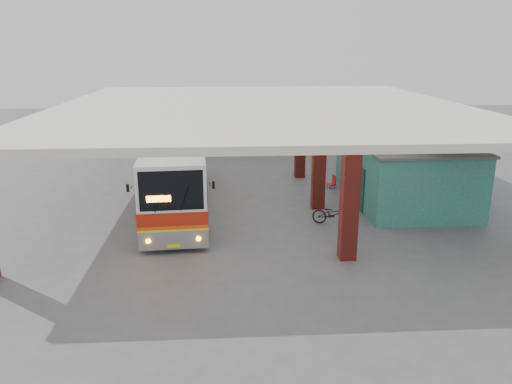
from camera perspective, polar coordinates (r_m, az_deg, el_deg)
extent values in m
plane|color=#515154|center=(21.30, 0.50, -4.48)|extent=(90.00, 90.00, 0.00)
cube|color=maroon|center=(18.25, 10.63, -1.15)|extent=(0.60, 0.60, 4.35)
cube|color=maroon|center=(23.90, 7.19, 3.17)|extent=(0.60, 0.60, 4.35)
cube|color=maroon|center=(29.69, 5.07, 5.82)|extent=(0.60, 0.60, 4.35)
cube|color=maroon|center=(38.11, -15.93, 7.60)|extent=(0.60, 0.60, 4.35)
cube|color=maroon|center=(38.97, 13.63, 7.94)|extent=(0.60, 0.60, 4.35)
cube|color=silver|center=(26.61, 0.60, 9.72)|extent=(21.00, 23.00, 0.30)
cube|color=#296656|center=(26.19, 16.46, 2.27)|extent=(5.00, 8.00, 3.00)
cube|color=#4E4E4E|center=(25.87, 16.74, 5.59)|extent=(5.20, 8.20, 0.12)
cube|color=#143933|center=(24.16, 11.94, 0.32)|extent=(0.08, 0.95, 2.10)
cube|color=black|center=(26.79, 10.36, 3.64)|extent=(0.08, 1.20, 1.00)
cube|color=black|center=(26.78, 10.30, 3.64)|extent=(0.04, 1.30, 1.10)
cube|color=silver|center=(24.56, -9.18, 2.95)|extent=(3.45, 12.59, 2.90)
cube|color=silver|center=(23.23, -9.41, 6.10)|extent=(1.46, 3.19, 0.26)
cube|color=gray|center=(19.20, -9.38, -5.27)|extent=(2.63, 0.59, 0.73)
cube|color=#AC1E0B|center=(24.69, -9.12, 1.66)|extent=(3.49, 12.59, 0.52)
cube|color=#E34B0C|center=(24.78, -9.09, 0.93)|extent=(3.49, 12.59, 0.13)
cube|color=yellow|center=(24.81, -9.08, 0.67)|extent=(3.49, 12.59, 0.10)
cube|color=black|center=(18.44, -9.67, 0.17)|extent=(2.34, 0.26, 1.50)
cube|color=black|center=(25.33, -12.15, 4.40)|extent=(0.70, 9.31, 0.93)
cube|color=black|center=(25.25, -6.22, 4.64)|extent=(0.70, 9.31, 0.93)
cube|color=#FF5905|center=(18.49, -11.08, -0.77)|extent=(0.88, 0.11, 0.23)
sphere|color=orange|center=(19.05, -12.22, -5.51)|extent=(0.19, 0.19, 0.19)
sphere|color=orange|center=(18.98, -6.58, -5.32)|extent=(0.19, 0.19, 0.19)
cube|color=yellow|center=(19.07, -9.37, -6.10)|extent=(0.47, 0.06, 0.12)
cylinder|color=black|center=(20.86, -12.33, -3.81)|extent=(0.40, 1.06, 1.04)
cylinder|color=black|center=(20.78, -6.18, -3.60)|extent=(0.40, 1.06, 1.04)
cylinder|color=black|center=(28.48, -11.14, 1.70)|extent=(0.40, 1.06, 1.04)
cylinder|color=black|center=(28.42, -6.64, 1.87)|extent=(0.40, 1.06, 1.04)
cylinder|color=black|center=(29.78, -11.00, 2.35)|extent=(0.40, 1.06, 1.04)
cylinder|color=black|center=(29.72, -6.70, 2.51)|extent=(0.40, 1.06, 1.04)
imported|color=black|center=(22.12, 8.83, -2.52)|extent=(1.98, 1.32, 0.99)
imported|color=red|center=(20.43, 10.29, -3.07)|extent=(0.74, 0.61, 1.75)
cube|color=red|center=(27.89, 8.59, 0.86)|extent=(0.46, 0.46, 0.05)
cube|color=red|center=(27.90, 8.92, 1.37)|extent=(0.13, 0.38, 0.55)
cylinder|color=black|center=(27.72, 8.43, 0.52)|extent=(0.03, 0.03, 0.18)
cylinder|color=black|center=(27.85, 9.01, 0.57)|extent=(0.03, 0.03, 0.18)
cylinder|color=black|center=(27.99, 8.16, 0.68)|extent=(0.03, 0.03, 0.18)
cylinder|color=black|center=(28.12, 8.73, 0.73)|extent=(0.03, 0.03, 0.18)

